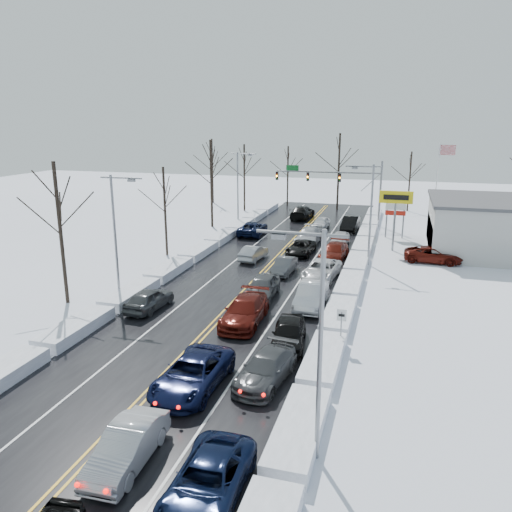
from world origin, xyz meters
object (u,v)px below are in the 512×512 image
(traffic_signal_mast, at_px, (339,181))
(oncoming_car_0, at_px, (253,260))
(tires_plus_sign, at_px, (396,201))
(flagpole, at_px, (438,178))

(traffic_signal_mast, xyz_separation_m, oncoming_car_0, (-5.39, -19.29, -5.48))
(traffic_signal_mast, xyz_separation_m, tires_plus_sign, (7.05, -12.00, -0.49))
(traffic_signal_mast, xyz_separation_m, flagpole, (11.72, 2.01, 0.45))
(tires_plus_sign, distance_m, flagpole, 14.79)
(traffic_signal_mast, height_order, oncoming_car_0, traffic_signal_mast)
(traffic_signal_mast, bearing_deg, oncoming_car_0, -105.62)
(traffic_signal_mast, relative_size, flagpole, 1.33)
(traffic_signal_mast, distance_m, oncoming_car_0, 20.76)
(tires_plus_sign, bearing_deg, traffic_signal_mast, 120.46)
(oncoming_car_0, bearing_deg, flagpole, -122.57)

